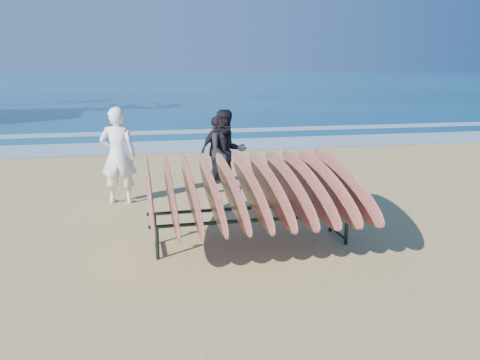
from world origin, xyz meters
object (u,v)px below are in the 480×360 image
(surfboard_rack, at_px, (251,189))
(person_white, at_px, (118,155))
(person_dark_b, at_px, (217,149))
(person_dark_a, at_px, (227,152))

(surfboard_rack, xyz_separation_m, person_white, (-2.09, 2.89, 0.08))
(person_white, xyz_separation_m, person_dark_b, (2.25, 1.52, -0.20))
(surfboard_rack, bearing_deg, person_dark_a, 86.13)
(person_dark_b, bearing_deg, person_dark_a, 60.62)
(person_white, distance_m, person_dark_a, 2.28)
(person_white, xyz_separation_m, person_dark_a, (2.26, 0.25, -0.06))
(surfboard_rack, bearing_deg, person_dark_b, 87.15)
(person_white, height_order, person_dark_b, person_white)
(person_dark_b, bearing_deg, surfboard_rack, 58.08)
(person_white, bearing_deg, person_dark_b, -135.94)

